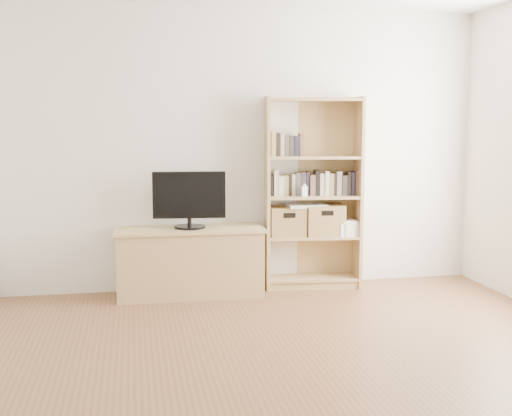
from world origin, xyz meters
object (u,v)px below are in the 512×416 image
object	(u,v)px
laptop	(306,205)
bookshelf	(313,193)
basket_left	(288,221)
basket_right	(324,220)
tv_stand	(190,263)
television	(189,200)
baby_monitor	(304,191)

from	to	relation	value
laptop	bookshelf	bearing A→B (deg)	4.91
basket_left	basket_right	xyz separation A→B (m)	(0.35, -0.04, 0.01)
tv_stand	basket_left	distance (m)	0.99
television	basket_left	bearing A→B (deg)	12.26
bookshelf	laptop	xyz separation A→B (m)	(-0.07, -0.01, -0.11)
tv_stand	basket_left	bearing A→B (deg)	7.73
bookshelf	television	world-z (taller)	bookshelf
laptop	basket_left	bearing A→B (deg)	169.34
bookshelf	tv_stand	bearing A→B (deg)	-169.99
tv_stand	baby_monitor	distance (m)	1.23
bookshelf	basket_left	distance (m)	0.35
baby_monitor	basket_left	size ratio (longest dim) A/B	0.29
tv_stand	basket_right	world-z (taller)	basket_right
tv_stand	basket_left	size ratio (longest dim) A/B	3.91
baby_monitor	laptop	distance (m)	0.17
tv_stand	television	xyz separation A→B (m)	(0.00, 0.00, 0.57)
tv_stand	basket_right	xyz separation A→B (m)	(1.27, 0.07, 0.35)
basket_right	laptop	world-z (taller)	laptop
tv_stand	television	size ratio (longest dim) A/B	1.99
basket_right	laptop	bearing A→B (deg)	-177.80
baby_monitor	basket_left	xyz separation A→B (m)	(-0.13, 0.11, -0.29)
basket_left	laptop	bearing A→B (deg)	-3.27
tv_stand	basket_right	size ratio (longest dim) A/B	3.66
baby_monitor	basket_left	distance (m)	0.34
television	basket_left	world-z (taller)	television
bookshelf	baby_monitor	xyz separation A→B (m)	(-0.11, -0.09, 0.03)
bookshelf	basket_left	xyz separation A→B (m)	(-0.24, 0.02, -0.26)
bookshelf	basket_right	distance (m)	0.28
television	laptop	xyz separation A→B (m)	(1.10, 0.07, -0.09)
television	tv_stand	bearing A→B (deg)	0.00
basket_right	basket_left	bearing A→B (deg)	179.00
basket_right	television	bearing A→B (deg)	-172.07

